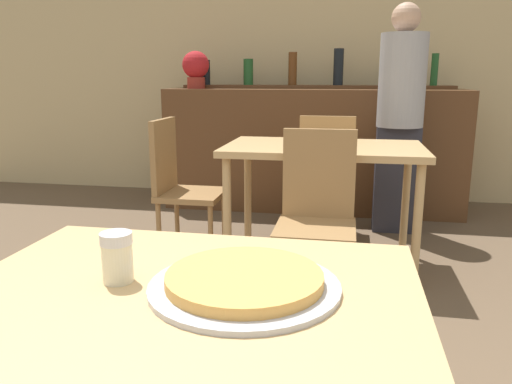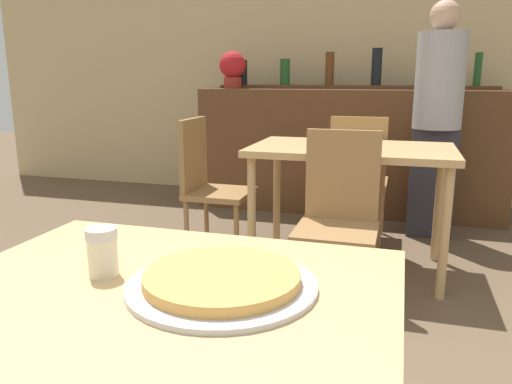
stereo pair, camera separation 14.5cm
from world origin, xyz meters
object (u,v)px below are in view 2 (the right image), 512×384
object	(u,v)px
potted_plant	(233,68)
person_standing	(437,113)
chair_far_side_front	(339,210)
chair_far_side_left	(208,179)
cheese_shaker	(102,252)
pizza_tray	(222,281)
chair_far_side_back	(358,172)

from	to	relation	value
potted_plant	person_standing	bearing A→B (deg)	-16.97
chair_far_side_front	chair_far_side_left	world-z (taller)	same
chair_far_side_front	cheese_shaker	size ratio (longest dim) A/B	8.37
pizza_tray	potted_plant	bearing A→B (deg)	108.66
pizza_tray	potted_plant	world-z (taller)	potted_plant
cheese_shaker	person_standing	distance (m)	3.07
pizza_tray	cheese_shaker	xyz separation A→B (m)	(-0.27, -0.01, 0.04)
chair_far_side_left	person_standing	world-z (taller)	person_standing
chair_far_side_back	pizza_tray	size ratio (longest dim) A/B	2.29
pizza_tray	person_standing	xyz separation A→B (m)	(0.57, 2.94, 0.15)
chair_far_side_front	potted_plant	xyz separation A→B (m)	(-1.22, 1.91, 0.74)
chair_far_side_front	chair_far_side_left	xyz separation A→B (m)	(-0.93, 0.53, 0.00)
chair_far_side_front	person_standing	xyz separation A→B (m)	(0.51, 1.38, 0.40)
chair_far_side_left	potted_plant	bearing A→B (deg)	12.09
chair_far_side_front	person_standing	distance (m)	1.52
chair_far_side_front	pizza_tray	size ratio (longest dim) A/B	2.29
cheese_shaker	chair_far_side_front	bearing A→B (deg)	78.26
pizza_tray	chair_far_side_front	bearing A→B (deg)	88.08
person_standing	potted_plant	bearing A→B (deg)	163.03
chair_far_side_left	potted_plant	size ratio (longest dim) A/B	2.78
chair_far_side_front	chair_far_side_back	xyz separation A→B (m)	(-0.00, 1.06, 0.00)
pizza_tray	potted_plant	size ratio (longest dim) A/B	1.21
chair_far_side_front	potted_plant	size ratio (longest dim) A/B	2.78
chair_far_side_left	cheese_shaker	world-z (taller)	chair_far_side_left
chair_far_side_left	pizza_tray	world-z (taller)	chair_far_side_left
chair_far_side_back	potted_plant	bearing A→B (deg)	-34.78
chair_far_side_left	person_standing	distance (m)	1.72
chair_far_side_front	cheese_shaker	bearing A→B (deg)	-101.74
potted_plant	chair_far_side_front	bearing A→B (deg)	-57.31
person_standing	chair_far_side_front	bearing A→B (deg)	-110.47
person_standing	potted_plant	world-z (taller)	person_standing
chair_far_side_front	cheese_shaker	xyz separation A→B (m)	(-0.33, -1.57, 0.29)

